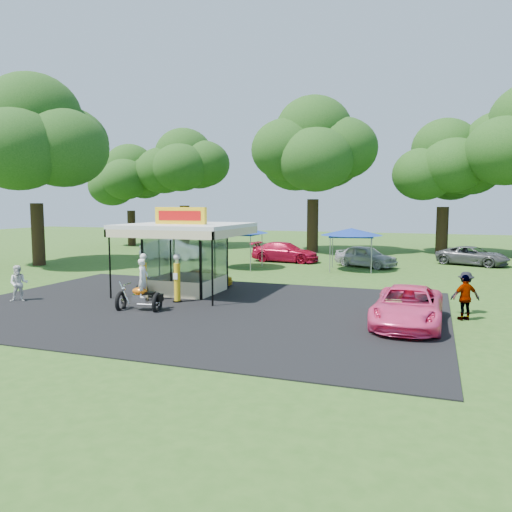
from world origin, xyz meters
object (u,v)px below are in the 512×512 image
Objects in this scene: motorcycle at (142,290)px; spectator_east_b at (465,297)px; gas_station_kiosk at (186,257)px; gas_pump_left at (144,279)px; tent_east at (351,232)px; bg_car_a at (172,249)px; tent_west at (238,230)px; pink_sedan at (408,306)px; bg_car_b at (285,252)px; kiosk_car at (206,277)px; bg_car_d at (473,256)px; a_frame_sign at (393,314)px; spectator_west at (19,283)px; gas_pump_right at (177,279)px; spectator_east_a at (465,293)px; bg_car_c at (366,256)px.

motorcycle is 1.30× the size of spectator_east_b.
gas_pump_left is (-0.81, -2.51, -0.75)m from gas_station_kiosk.
gas_station_kiosk is 12.61m from tent_east.
gas_station_kiosk is 15.03m from bg_car_a.
tent_west is (-1.15, 9.61, 0.80)m from gas_station_kiosk.
pink_sedan is 0.99× the size of bg_car_b.
bg_car_b is (0.84, 11.97, 0.26)m from kiosk_car.
spectator_east_b reaches higher than bg_car_d.
gas_station_kiosk reaches higher than gas_pump_left.
pink_sedan is (10.47, -3.19, -1.09)m from gas_station_kiosk.
bg_car_d is (13.91, 16.67, -1.12)m from gas_station_kiosk.
bg_car_a is at bearing -66.90° from spectator_east_b.
spectator_east_b is (2.44, 2.06, 0.37)m from a_frame_sign.
bg_car_a is (-1.90, 17.15, -0.03)m from spectator_west.
gas_pump_right is 2.24× the size of a_frame_sign.
a_frame_sign is 0.56× the size of spectator_east_b.
a_frame_sign is (9.28, -1.38, -0.55)m from gas_pump_right.
tent_west is (-11.62, 12.81, 1.89)m from pink_sedan.
bg_car_a is at bearing 121.86° from gas_station_kiosk.
gas_pump_left is 1.28× the size of spectator_east_a.
tent_west reaches higher than spectator_east_b.
a_frame_sign is at bearing -4.94° from motorcycle.
bg_car_b is (6.86, 18.59, -0.08)m from spectator_west.
gas_station_kiosk is at bearing -156.82° from bg_car_a.
bg_car_a is 14.83m from bg_car_c.
spectator_east_a is (12.52, -0.39, -0.94)m from gas_station_kiosk.
pink_sedan is at bearing 44.12° from spectator_east_a.
a_frame_sign is 0.68m from pink_sedan.
gas_station_kiosk reaches higher than pink_sedan.
gas_pump_left is 2.06m from motorcycle.
spectator_east_a is 17.11m from bg_car_d.
bg_car_d is (1.45, 18.25, -0.19)m from spectator_east_b.
spectator_west is at bearing -128.62° from tent_east.
gas_station_kiosk is at bearing 161.11° from bg_car_d.
a_frame_sign is 11.59m from kiosk_car.
a_frame_sign is 0.24× the size of tent_west.
motorcycle is at bearing -19.31° from spectator_east_b.
gas_station_kiosk reaches higher than spectator_west.
pink_sedan is 20.16m from bg_car_d.
motorcycle is (-0.51, -2.03, -0.18)m from gas_pump_right.
motorcycle is 16.46m from tent_east.
tent_west is (-13.60, 11.20, 1.72)m from spectator_east_b.
motorcycle is 12.53m from spectator_east_b.
tent_west is at bearing 96.81° from gas_station_kiosk.
kiosk_car is 0.65× the size of bg_car_c.
bg_car_a is (-17.92, 16.38, 0.29)m from a_frame_sign.
gas_pump_right is 0.98× the size of motorcycle.
spectator_west reaches higher than a_frame_sign.
bg_car_a reaches higher than a_frame_sign.
tent_east is at bearing 17.57° from spectator_west.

